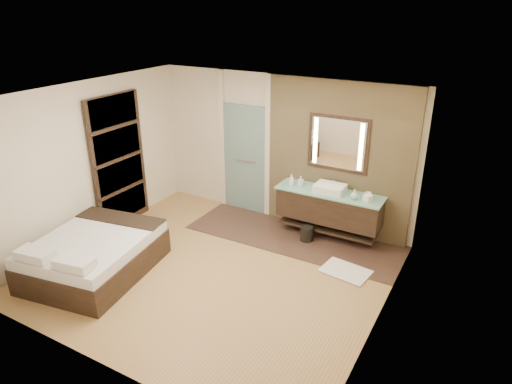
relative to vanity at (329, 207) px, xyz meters
The scene contains 15 objects.
floor 2.29m from the vanity, 119.83° to the right, with size 5.00×5.00×0.00m, color olive.
tile_strip 0.83m from the vanity, 147.54° to the right, with size 3.80×1.30×0.01m, color #3B2820.
stone_wall 0.82m from the vanity, 90.00° to the left, with size 2.60×0.08×2.70m, color tan.
vanity is the anchor object (origin of this frame).
mirror_unit 1.10m from the vanity, 90.00° to the left, with size 1.06×0.04×0.96m.
frosted_door 1.95m from the vanity, behind, with size 1.10×0.12×2.70m.
shoji_partition 3.82m from the vanity, 159.50° to the right, with size 0.06×1.20×2.40m.
bed 3.90m from the vanity, 133.63° to the right, with size 1.79×2.10×0.73m.
bath_mat 1.29m from the vanity, 54.66° to the right, with size 0.72×0.50×0.02m, color white.
waste_bin 0.61m from the vanity, 127.82° to the right, with size 0.22×0.22×0.27m, color black.
tissue_box 0.75m from the vanity, ahead, with size 0.12×0.12×0.10m, color white.
soap_bottle_a 0.80m from the vanity, behind, with size 0.08×0.08×0.21m, color white.
soap_bottle_b 0.66m from the vanity, behind, with size 0.08×0.08×0.17m, color #B2B2B2.
soap_bottle_c 0.60m from the vanity, 13.00° to the right, with size 0.13×0.13×0.16m, color #A4CEC8.
cup 0.72m from the vanity, ahead, with size 0.12×0.12×0.09m, color white.
Camera 1 is at (3.50, -4.93, 3.89)m, focal length 32.00 mm.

